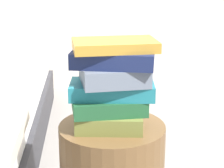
{
  "coord_description": "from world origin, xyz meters",
  "views": [
    {
      "loc": [
        -0.05,
        -1.42,
        1.06
      ],
      "look_at": [
        0.0,
        0.0,
        0.63
      ],
      "focal_mm": 67.81,
      "sensor_mm": 36.0,
      "label": 1
    }
  ],
  "objects_px": {
    "book_forest": "(109,105)",
    "book_ochre": "(115,45)",
    "book_olive": "(110,118)",
    "book_teal": "(113,89)",
    "book_navy": "(114,57)",
    "book_slate": "(114,74)"
  },
  "relations": [
    {
      "from": "book_forest",
      "to": "book_ochre",
      "type": "relative_size",
      "value": 0.9
    },
    {
      "from": "book_olive",
      "to": "book_teal",
      "type": "bearing_deg",
      "value": 2.41
    },
    {
      "from": "book_olive",
      "to": "book_ochre",
      "type": "distance_m",
      "value": 0.27
    },
    {
      "from": "book_olive",
      "to": "book_navy",
      "type": "distance_m",
      "value": 0.22
    },
    {
      "from": "book_navy",
      "to": "book_ochre",
      "type": "height_order",
      "value": "book_ochre"
    },
    {
      "from": "book_navy",
      "to": "book_ochre",
      "type": "bearing_deg",
      "value": -69.87
    },
    {
      "from": "book_olive",
      "to": "book_teal",
      "type": "xyz_separation_m",
      "value": [
        0.01,
        -0.0,
        0.11
      ]
    },
    {
      "from": "book_navy",
      "to": "book_ochre",
      "type": "relative_size",
      "value": 0.99
    },
    {
      "from": "book_teal",
      "to": "book_ochre",
      "type": "relative_size",
      "value": 1.04
    },
    {
      "from": "book_navy",
      "to": "book_teal",
      "type": "bearing_deg",
      "value": -99.02
    },
    {
      "from": "book_olive",
      "to": "book_teal",
      "type": "distance_m",
      "value": 0.11
    },
    {
      "from": "book_ochre",
      "to": "book_forest",
      "type": "bearing_deg",
      "value": -177.21
    },
    {
      "from": "book_forest",
      "to": "book_ochre",
      "type": "height_order",
      "value": "book_ochre"
    },
    {
      "from": "book_teal",
      "to": "book_slate",
      "type": "bearing_deg",
      "value": 9.6
    },
    {
      "from": "book_olive",
      "to": "book_slate",
      "type": "distance_m",
      "value": 0.17
    },
    {
      "from": "book_slate",
      "to": "book_navy",
      "type": "relative_size",
      "value": 0.8
    },
    {
      "from": "book_olive",
      "to": "book_forest",
      "type": "distance_m",
      "value": 0.06
    },
    {
      "from": "book_forest",
      "to": "book_ochre",
      "type": "bearing_deg",
      "value": 3.16
    },
    {
      "from": "book_teal",
      "to": "book_slate",
      "type": "height_order",
      "value": "book_slate"
    },
    {
      "from": "book_forest",
      "to": "book_teal",
      "type": "distance_m",
      "value": 0.06
    },
    {
      "from": "book_teal",
      "to": "book_slate",
      "type": "distance_m",
      "value": 0.06
    },
    {
      "from": "book_olive",
      "to": "book_forest",
      "type": "bearing_deg",
      "value": -100.22
    }
  ]
}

